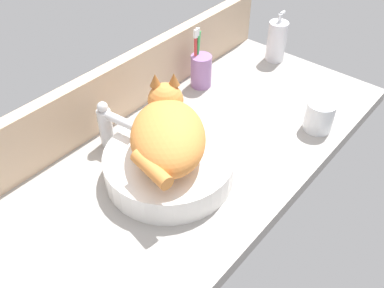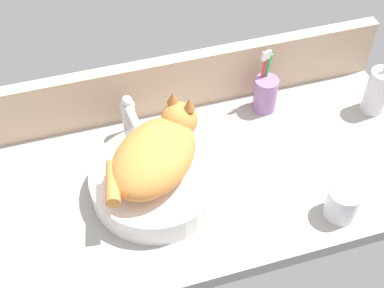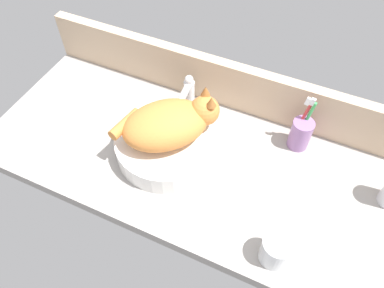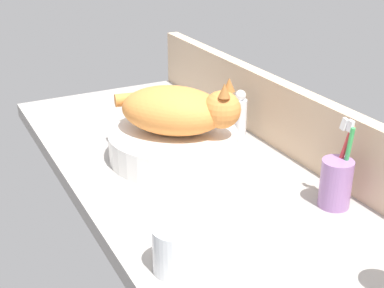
{
  "view_description": "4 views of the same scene",
  "coord_description": "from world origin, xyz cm",
  "px_view_note": "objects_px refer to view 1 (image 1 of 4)",
  "views": [
    {
      "loc": [
        -59.55,
        -52.64,
        74.35
      ],
      "look_at": [
        -1.09,
        -3.48,
        7.49
      ],
      "focal_mm": 40.0,
      "sensor_mm": 36.0,
      "label": 1
    },
    {
      "loc": [
        -20.76,
        -78.38,
        104.8
      ],
      "look_at": [
        3.42,
        2.78,
        9.27
      ],
      "focal_mm": 50.0,
      "sensor_mm": 36.0,
      "label": 2
    },
    {
      "loc": [
        29.05,
        -61.3,
        92.47
      ],
      "look_at": [
        1.74,
        -1.93,
        8.85
      ],
      "focal_mm": 35.0,
      "sensor_mm": 36.0,
      "label": 3
    },
    {
      "loc": [
        99.51,
        -51.77,
        56.83
      ],
      "look_at": [
        7.07,
        -3.46,
        9.65
      ],
      "focal_mm": 50.0,
      "sensor_mm": 36.0,
      "label": 4
    }
  ],
  "objects_px": {
    "soap_dispenser": "(277,41)",
    "water_glass": "(319,118)",
    "sink_basin": "(169,165)",
    "toothbrush_cup": "(201,70)",
    "faucet": "(108,124)",
    "cat": "(167,132)"
  },
  "relations": [
    {
      "from": "faucet",
      "to": "toothbrush_cup",
      "type": "distance_m",
      "value": 0.38
    },
    {
      "from": "sink_basin",
      "to": "water_glass",
      "type": "distance_m",
      "value": 0.44
    },
    {
      "from": "cat",
      "to": "water_glass",
      "type": "relative_size",
      "value": 3.57
    },
    {
      "from": "sink_basin",
      "to": "toothbrush_cup",
      "type": "height_order",
      "value": "toothbrush_cup"
    },
    {
      "from": "faucet",
      "to": "soap_dispenser",
      "type": "xyz_separation_m",
      "value": [
        0.66,
        -0.09,
        -0.01
      ]
    },
    {
      "from": "sink_basin",
      "to": "faucet",
      "type": "xyz_separation_m",
      "value": [
        -0.02,
        0.19,
        0.04
      ]
    },
    {
      "from": "sink_basin",
      "to": "water_glass",
      "type": "xyz_separation_m",
      "value": [
        0.4,
        -0.19,
        0.0
      ]
    },
    {
      "from": "faucet",
      "to": "water_glass",
      "type": "xyz_separation_m",
      "value": [
        0.41,
        -0.38,
        -0.04
      ]
    },
    {
      "from": "soap_dispenser",
      "to": "water_glass",
      "type": "bearing_deg",
      "value": -130.33
    },
    {
      "from": "sink_basin",
      "to": "soap_dispenser",
      "type": "height_order",
      "value": "soap_dispenser"
    },
    {
      "from": "cat",
      "to": "water_glass",
      "type": "distance_m",
      "value": 0.44
    },
    {
      "from": "sink_basin",
      "to": "faucet",
      "type": "bearing_deg",
      "value": 95.58
    },
    {
      "from": "sink_basin",
      "to": "cat",
      "type": "height_order",
      "value": "cat"
    },
    {
      "from": "soap_dispenser",
      "to": "water_glass",
      "type": "distance_m",
      "value": 0.38
    },
    {
      "from": "toothbrush_cup",
      "to": "water_glass",
      "type": "relative_size",
      "value": 2.25
    },
    {
      "from": "cat",
      "to": "water_glass",
      "type": "height_order",
      "value": "cat"
    },
    {
      "from": "faucet",
      "to": "toothbrush_cup",
      "type": "height_order",
      "value": "toothbrush_cup"
    },
    {
      "from": "sink_basin",
      "to": "toothbrush_cup",
      "type": "bearing_deg",
      "value": 28.53
    },
    {
      "from": "water_glass",
      "to": "soap_dispenser",
      "type": "bearing_deg",
      "value": 49.67
    },
    {
      "from": "faucet",
      "to": "sink_basin",
      "type": "bearing_deg",
      "value": -84.42
    },
    {
      "from": "toothbrush_cup",
      "to": "cat",
      "type": "bearing_deg",
      "value": -152.14
    },
    {
      "from": "soap_dispenser",
      "to": "water_glass",
      "type": "relative_size",
      "value": 2.01
    }
  ]
}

